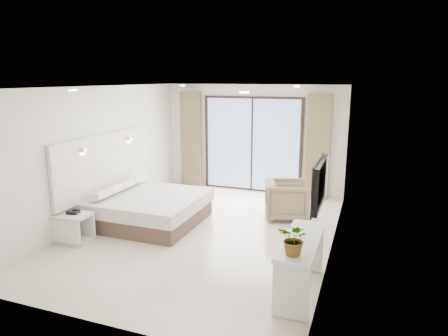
{
  "coord_description": "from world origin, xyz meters",
  "views": [
    {
      "loc": [
        2.79,
        -6.54,
        2.86
      ],
      "look_at": [
        0.22,
        0.4,
        1.18
      ],
      "focal_mm": 32.0,
      "sensor_mm": 36.0,
      "label": 1
    }
  ],
  "objects_px": {
    "console_desk": "(301,254)",
    "bed": "(148,208)",
    "armchair": "(287,198)",
    "nightstand": "(74,228)"
  },
  "relations": [
    {
      "from": "console_desk",
      "to": "armchair",
      "type": "relative_size",
      "value": 1.71
    },
    {
      "from": "console_desk",
      "to": "bed",
      "type": "bearing_deg",
      "value": 153.79
    },
    {
      "from": "console_desk",
      "to": "armchair",
      "type": "distance_m",
      "value": 2.97
    },
    {
      "from": "bed",
      "to": "armchair",
      "type": "bearing_deg",
      "value": 25.69
    },
    {
      "from": "bed",
      "to": "console_desk",
      "type": "distance_m",
      "value": 3.72
    },
    {
      "from": "console_desk",
      "to": "armchair",
      "type": "xyz_separation_m",
      "value": [
        -0.77,
        2.87,
        -0.12
      ]
    },
    {
      "from": "console_desk",
      "to": "armchair",
      "type": "height_order",
      "value": "armchair"
    },
    {
      "from": "nightstand",
      "to": "console_desk",
      "type": "xyz_separation_m",
      "value": [
        4.06,
        -0.33,
        0.3
      ]
    },
    {
      "from": "bed",
      "to": "armchair",
      "type": "height_order",
      "value": "armchair"
    },
    {
      "from": "bed",
      "to": "console_desk",
      "type": "height_order",
      "value": "console_desk"
    }
  ]
}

